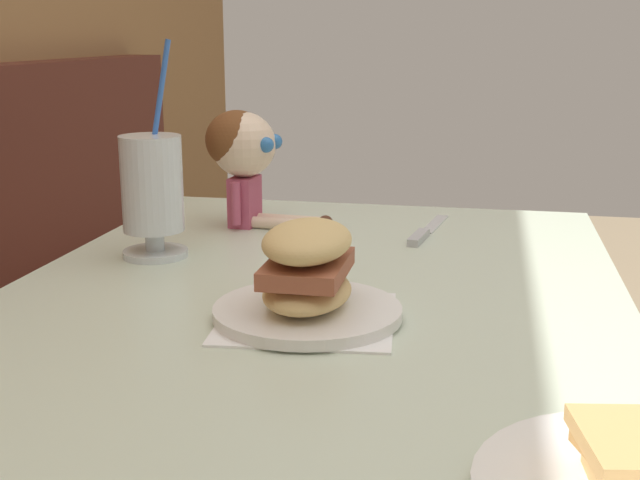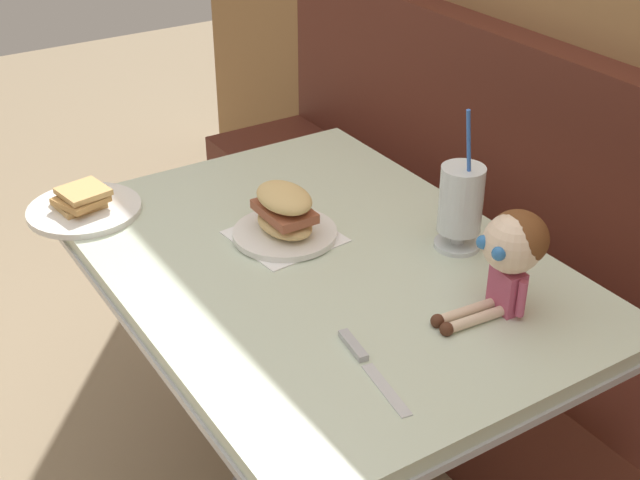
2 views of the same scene
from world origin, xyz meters
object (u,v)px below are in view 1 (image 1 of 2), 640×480
Objects in this scene: sandwich_plate at (307,281)px; butter_knife at (423,234)px; milkshake_glass at (152,190)px; seated_doll at (244,151)px.

butter_knife is at bearing -13.18° from sandwich_plate.
butter_knife is (0.20, -0.38, -0.10)m from milkshake_glass.
seated_doll is at bearing 86.73° from butter_knife.
butter_knife is at bearing -93.27° from seated_doll.
milkshake_glass reaches higher than sandwich_plate.
milkshake_glass is 0.23m from seated_doll.
sandwich_plate is 0.94× the size of butter_knife.
sandwich_plate is 0.99× the size of seated_doll.
milkshake_glass reaches higher than seated_doll.
butter_knife is at bearing -61.88° from milkshake_glass.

